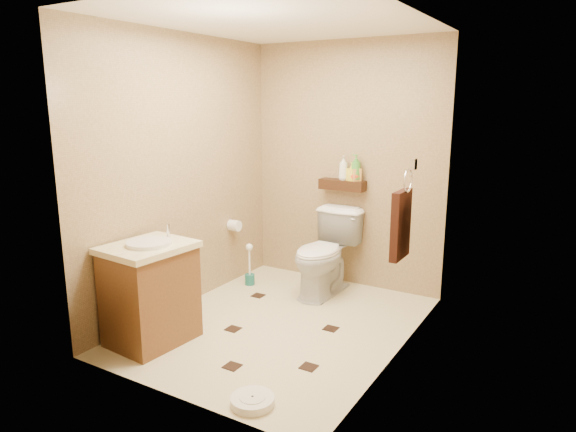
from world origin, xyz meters
The scene contains 19 objects.
ground centered at (0.00, 0.00, 0.00)m, with size 2.50×2.50×0.00m, color beige.
wall_back centered at (0.00, 1.25, 1.20)m, with size 2.00×0.04×2.40m, color #9E825A.
wall_front centered at (0.00, -1.25, 1.20)m, with size 2.00×0.04×2.40m, color #9E825A.
wall_left centered at (-1.00, 0.00, 1.20)m, with size 0.04×2.50×2.40m, color #9E825A.
wall_right centered at (1.00, 0.00, 1.20)m, with size 0.04×2.50×2.40m, color #9E825A.
ceiling centered at (0.00, 0.00, 2.40)m, with size 2.00×2.50×0.02m, color white.
wall_shelf centered at (0.00, 1.17, 1.02)m, with size 0.46×0.14×0.10m, color #361E0E.
floor_accents centered at (0.04, -0.05, 0.00)m, with size 1.17×1.48×0.01m.
toilet centered at (-0.01, 0.83, 0.40)m, with size 0.45×0.79×0.81m, color white.
vanity centered at (-0.70, -0.75, 0.40)m, with size 0.57×0.68×0.90m.
bathroom_scale centered at (0.46, -1.07, 0.03)m, with size 0.36×0.36×0.05m.
toilet_brush centered at (-0.77, 0.66, 0.15)m, with size 0.10×0.10×0.43m.
towel_ring centered at (0.91, 0.25, 0.95)m, with size 0.12×0.30×0.76m.
toilet_paper centered at (-0.94, 0.65, 0.60)m, with size 0.12×0.11×0.12m.
bottle_a centered at (0.01, 1.17, 1.19)m, with size 0.09×0.09×0.24m, color white.
bottle_b centered at (0.10, 1.17, 1.16)m, with size 0.08×0.08×0.18m, color yellow.
bottle_c centered at (0.13, 1.17, 1.14)m, with size 0.11×0.11×0.14m, color #EA491B.
bottle_d centered at (0.14, 1.17, 1.20)m, with size 0.10×0.10×0.26m, color green.
bottle_e centered at (0.14, 1.17, 1.16)m, with size 0.08×0.08×0.18m, color gold.
Camera 1 is at (2.09, -3.38, 1.82)m, focal length 32.00 mm.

